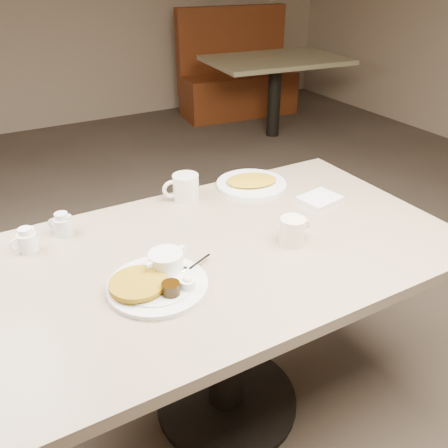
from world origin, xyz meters
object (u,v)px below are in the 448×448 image
creamer_right (62,225)px  coffee_mug_near (293,230)px  creamer_left (27,240)px  hash_plate (251,183)px  main_plate (157,279)px  coffee_mug_far (185,187)px  booth_back_right (240,78)px  diner_table (227,287)px

creamer_right → coffee_mug_near: bearing=-33.5°
creamer_left → hash_plate: creamer_left is taller
main_plate → coffee_mug_near: coffee_mug_near is taller
main_plate → creamer_left: bearing=127.4°
coffee_mug_far → creamer_left: bearing=-171.8°
coffee_mug_far → booth_back_right: bearing=55.4°
coffee_mug_near → coffee_mug_far: (-0.17, 0.46, 0.00)m
main_plate → booth_back_right: booth_back_right is taller
diner_table → booth_back_right: size_ratio=0.94×
main_plate → coffee_mug_far: size_ratio=2.51×
hash_plate → coffee_mug_far: bearing=175.3°
hash_plate → booth_back_right: (1.79, 3.03, -0.35)m
creamer_left → diner_table: bearing=-26.8°
coffee_mug_near → hash_plate: coffee_mug_near is taller
main_plate → coffee_mug_far: bearing=56.3°
creamer_left → main_plate: bearing=-52.6°
creamer_left → creamer_right: (0.12, 0.05, -0.00)m
hash_plate → coffee_mug_near: bearing=-105.3°
diner_table → booth_back_right: bearing=58.1°
diner_table → main_plate: (-0.28, -0.09, 0.19)m
coffee_mug_far → booth_back_right: (2.08, 3.01, -0.39)m
creamer_left → hash_plate: size_ratio=0.26×
hash_plate → booth_back_right: 3.54m
booth_back_right → coffee_mug_far: bearing=-124.6°
creamer_right → hash_plate: (0.76, 0.01, -0.02)m
diner_table → coffee_mug_far: (0.03, 0.37, 0.22)m
creamer_right → hash_plate: 0.76m
coffee_mug_near → diner_table: bearing=155.2°
main_plate → hash_plate: main_plate is taller
creamer_right → coffee_mug_far: bearing=4.5°
main_plate → coffee_mug_near: size_ratio=3.19×
diner_table → creamer_left: 0.67m
main_plate → booth_back_right: size_ratio=0.24×
diner_table → creamer_left: size_ratio=16.64×
main_plate → booth_back_right: 4.22m
coffee_mug_near → creamer_right: coffee_mug_near is taller
coffee_mug_far → booth_back_right: size_ratio=0.09×
diner_table → hash_plate: bearing=47.9°
creamer_left → creamer_right: size_ratio=1.13×
coffee_mug_far → booth_back_right: 3.67m
coffee_mug_far → booth_back_right: booth_back_right is taller
coffee_mug_far → creamer_right: size_ratio=1.88×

